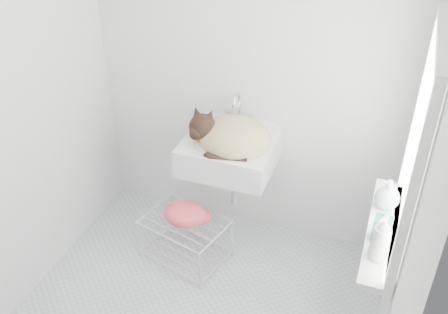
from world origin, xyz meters
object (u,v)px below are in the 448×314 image
(sink, at_px, (229,141))
(bottle_c, at_px, (385,206))
(wire_rack, at_px, (185,240))
(bottle_a, at_px, (377,258))
(bottle_b, at_px, (380,239))
(cat, at_px, (230,137))

(sink, xyz_separation_m, bottle_c, (1.04, -0.36, 0.00))
(sink, relative_size, bottle_c, 3.46)
(sink, distance_m, wire_rack, 0.79)
(sink, distance_m, bottle_a, 1.30)
(bottle_a, distance_m, bottle_b, 0.14)
(bottle_a, bearing_deg, wire_rack, 159.02)
(cat, bearing_deg, wire_rack, -126.99)
(wire_rack, relative_size, bottle_b, 2.83)
(cat, height_order, wire_rack, cat)
(sink, relative_size, cat, 1.15)
(cat, relative_size, wire_rack, 0.97)
(bottle_c, bearing_deg, wire_rack, 177.19)
(sink, xyz_separation_m, cat, (0.01, -0.02, 0.04))
(sink, xyz_separation_m, wire_rack, (-0.22, -0.30, -0.70))
(sink, relative_size, wire_rack, 1.11)
(cat, xyz_separation_m, bottle_b, (1.03, -0.62, -0.04))
(cat, height_order, bottle_a, cat)
(sink, relative_size, bottle_b, 3.15)
(sink, bearing_deg, bottle_c, -18.97)
(bottle_c, bearing_deg, bottle_b, -90.00)
(wire_rack, relative_size, bottle_c, 3.11)
(bottle_b, relative_size, bottle_c, 1.10)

